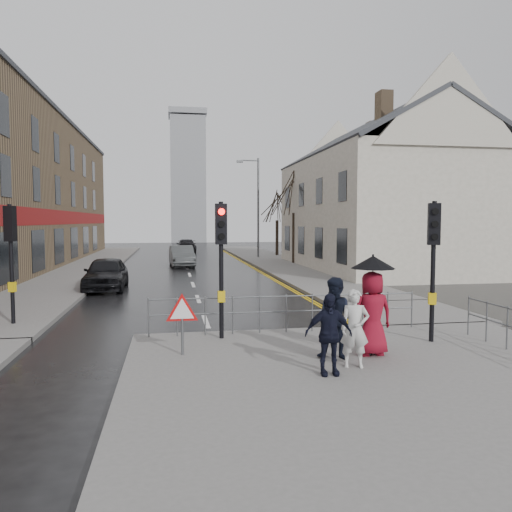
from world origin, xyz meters
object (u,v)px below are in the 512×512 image
object	(u,v)px
pedestrian_b	(337,319)
car_parked	(106,273)
pedestrian_d	(328,334)
pedestrian_a	(355,329)
pedestrian_with_umbrella	(372,303)
car_mid	(182,256)

from	to	relation	value
pedestrian_b	car_parked	bearing A→B (deg)	143.69
pedestrian_d	pedestrian_b	bearing A→B (deg)	66.14
pedestrian_a	pedestrian_with_umbrella	world-z (taller)	pedestrian_with_umbrella
pedestrian_a	car_mid	world-z (taller)	pedestrian_a
pedestrian_b	car_mid	size ratio (longest dim) A/B	0.41
pedestrian_d	car_mid	size ratio (longest dim) A/B	0.36
car_mid	pedestrian_a	bearing A→B (deg)	-87.18
pedestrian_with_umbrella	car_parked	distance (m)	14.68
pedestrian_d	pedestrian_with_umbrella	bearing A→B (deg)	43.87
pedestrian_a	pedestrian_b	xyz separation A→B (m)	(-0.16, 0.61, 0.09)
pedestrian_b	pedestrian_with_umbrella	bearing A→B (deg)	39.80
car_mid	pedestrian_b	bearing A→B (deg)	-87.38
pedestrian_a	pedestrian_d	world-z (taller)	pedestrian_a
pedestrian_b	pedestrian_d	size ratio (longest dim) A/B	1.11
car_parked	car_mid	size ratio (longest dim) A/B	1.01
pedestrian_a	pedestrian_b	world-z (taller)	pedestrian_b
pedestrian_with_umbrella	pedestrian_b	bearing A→B (deg)	-167.96
pedestrian_a	car_parked	bearing A→B (deg)	128.73
pedestrian_with_umbrella	car_mid	bearing A→B (deg)	98.60
car_parked	pedestrian_d	bearing A→B (deg)	-67.47
car_parked	pedestrian_b	bearing A→B (deg)	-64.11
pedestrian_b	car_parked	xyz separation A→B (m)	(-6.31, 12.98, -0.27)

